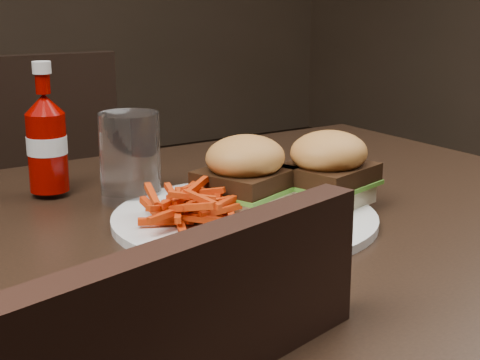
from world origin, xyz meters
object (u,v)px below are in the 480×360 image
dining_table (177,246)px  ketchup_bottle (48,152)px  plate (245,218)px  tumbler (130,160)px  chair_far (8,254)px

dining_table → ketchup_bottle: bearing=109.2°
dining_table → plate: plate is taller
plate → tumbler: 0.18m
dining_table → chair_far: 0.94m
chair_far → plate: plate is taller
dining_table → ketchup_bottle: size_ratio=11.50×
dining_table → plate: (0.08, -0.02, 0.03)m
ketchup_bottle → chair_far: bearing=80.5°
tumbler → dining_table: bearing=-92.9°
dining_table → chair_far: dining_table is taller
ketchup_bottle → dining_table: bearing=-70.8°
tumbler → ketchup_bottle: bearing=136.2°
dining_table → ketchup_bottle: (-0.08, 0.22, 0.08)m
dining_table → plate: bearing=-14.3°
plate → ketchup_bottle: size_ratio=3.04×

